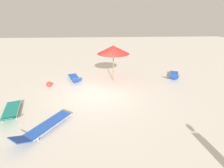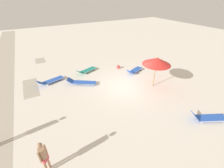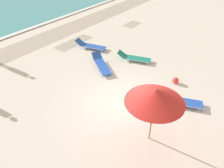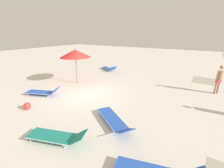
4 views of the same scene
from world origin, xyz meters
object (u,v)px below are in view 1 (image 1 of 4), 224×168
(sun_lounger_near_water_right, at_px, (10,112))
(beach_ball, at_px, (49,84))
(beach_umbrella, at_px, (113,50))
(sun_lounger_near_water_left, at_px, (45,126))
(sun_lounger_mid_beach_solo, at_px, (75,78))
(sun_lounger_beside_umbrella, at_px, (174,75))

(sun_lounger_near_water_right, distance_m, beach_ball, 3.23)
(sun_lounger_near_water_right, bearing_deg, beach_ball, -122.20)
(sun_lounger_near_water_right, bearing_deg, beach_umbrella, -160.76)
(sun_lounger_near_water_left, relative_size, sun_lounger_near_water_right, 1.05)
(sun_lounger_near_water_right, bearing_deg, sun_lounger_near_water_left, 129.94)
(sun_lounger_near_water_right, height_order, sun_lounger_mid_beach_solo, sun_lounger_mid_beach_solo)
(beach_umbrella, distance_m, sun_lounger_near_water_left, 6.26)
(sun_lounger_beside_umbrella, distance_m, sun_lounger_near_water_right, 10.41)
(beach_umbrella, distance_m, sun_lounger_beside_umbrella, 4.98)
(sun_lounger_near_water_left, relative_size, beach_ball, 6.66)
(sun_lounger_near_water_right, bearing_deg, sun_lounger_beside_umbrella, -175.61)
(sun_lounger_near_water_left, distance_m, sun_lounger_mid_beach_solo, 5.19)
(sun_lounger_beside_umbrella, bearing_deg, sun_lounger_near_water_right, 49.38)
(sun_lounger_mid_beach_solo, distance_m, beach_ball, 1.76)
(sun_lounger_mid_beach_solo, xyz_separation_m, beach_ball, (1.51, 0.90, -0.04))
(beach_umbrella, relative_size, sun_lounger_mid_beach_solo, 1.18)
(sun_lounger_mid_beach_solo, bearing_deg, beach_umbrella, 156.31)
(beach_umbrella, bearing_deg, sun_lounger_beside_umbrella, -177.36)
(sun_lounger_near_water_left, xyz_separation_m, beach_ball, (1.16, -4.29, -0.03))
(beach_umbrella, xyz_separation_m, sun_lounger_near_water_left, (3.08, 5.07, -1.98))
(beach_umbrella, height_order, sun_lounger_beside_umbrella, beach_umbrella)
(beach_ball, bearing_deg, sun_lounger_mid_beach_solo, -149.33)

